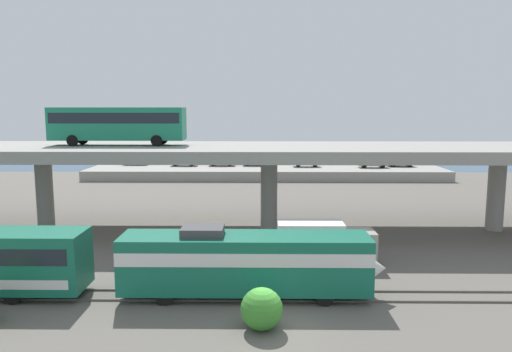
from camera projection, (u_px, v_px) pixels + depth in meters
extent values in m
plane|color=#605B54|center=(274.00, 327.00, 24.43)|extent=(260.00, 260.00, 0.00)
cube|color=#59544C|center=(273.00, 301.00, 27.62)|extent=(110.00, 0.12, 0.12)
cube|color=#59544C|center=(272.00, 291.00, 29.15)|extent=(110.00, 0.12, 0.12)
cube|color=#14664C|center=(245.00, 262.00, 28.12)|extent=(14.36, 3.00, 3.20)
cube|color=silver|center=(245.00, 253.00, 28.04)|extent=(14.36, 3.04, 0.77)
cone|color=silver|center=(369.00, 268.00, 28.08)|extent=(1.96, 2.85, 2.85)
cube|color=black|center=(344.00, 248.00, 27.93)|extent=(1.96, 2.70, 1.02)
cube|color=#3F3F42|center=(203.00, 231.00, 27.90)|extent=(2.40, 1.80, 0.50)
cylinder|color=black|center=(319.00, 281.00, 29.63)|extent=(0.96, 0.18, 0.96)
cylinder|color=black|center=(325.00, 298.00, 26.95)|extent=(0.96, 0.18, 0.96)
cylinder|color=black|center=(173.00, 280.00, 29.74)|extent=(0.96, 0.18, 0.96)
cylinder|color=black|center=(164.00, 297.00, 27.07)|extent=(0.96, 0.18, 0.96)
cylinder|color=black|center=(35.00, 280.00, 29.86)|extent=(0.92, 0.18, 0.92)
cylinder|color=black|center=(12.00, 297.00, 27.18)|extent=(0.92, 0.18, 0.92)
cube|color=gray|center=(269.00, 152.00, 43.25)|extent=(96.00, 12.23, 1.01)
cylinder|color=gray|center=(45.00, 193.00, 44.04)|extent=(1.50, 1.50, 6.59)
cylinder|color=gray|center=(269.00, 194.00, 43.78)|extent=(1.50, 1.50, 6.59)
cylinder|color=gray|center=(496.00, 194.00, 43.51)|extent=(1.50, 1.50, 6.59)
cube|color=#197A56|center=(118.00, 124.00, 43.65)|extent=(12.00, 2.55, 2.90)
cube|color=black|center=(118.00, 118.00, 43.58)|extent=(11.52, 2.59, 0.93)
cube|color=black|center=(52.00, 120.00, 43.68)|extent=(0.08, 2.30, 1.74)
cylinder|color=black|center=(72.00, 141.00, 42.70)|extent=(1.00, 0.26, 1.00)
cylinder|color=black|center=(83.00, 139.00, 45.10)|extent=(1.00, 0.26, 1.00)
cylinder|color=black|center=(157.00, 141.00, 42.61)|extent=(1.00, 0.26, 1.00)
cylinder|color=black|center=(162.00, 139.00, 45.01)|extent=(1.00, 0.26, 1.00)
cube|color=#9E998C|center=(360.00, 245.00, 34.06)|extent=(2.00, 2.30, 2.00)
cube|color=silver|center=(310.00, 240.00, 34.06)|extent=(4.60, 2.30, 2.60)
cylinder|color=black|center=(353.00, 254.00, 35.28)|extent=(0.88, 0.28, 0.88)
cylinder|color=black|center=(358.00, 263.00, 33.12)|extent=(0.88, 0.28, 0.88)
cylinder|color=black|center=(295.00, 253.00, 35.34)|extent=(0.88, 0.28, 0.88)
cylinder|color=black|center=(297.00, 263.00, 33.18)|extent=(0.88, 0.28, 0.88)
cube|color=gray|center=(266.00, 171.00, 78.79)|extent=(56.15, 13.13, 1.53)
cube|color=#B7B7BC|center=(184.00, 162.00, 79.64)|extent=(4.31, 1.86, 0.70)
cube|color=#1E232B|center=(185.00, 158.00, 79.55)|extent=(1.90, 1.64, 0.48)
cylinder|color=black|center=(175.00, 165.00, 78.83)|extent=(0.64, 0.20, 0.64)
cylinder|color=black|center=(177.00, 163.00, 80.58)|extent=(0.64, 0.20, 0.64)
cylinder|color=black|center=(191.00, 165.00, 78.79)|extent=(0.64, 0.20, 0.64)
cylinder|color=black|center=(193.00, 163.00, 80.54)|extent=(0.64, 0.20, 0.64)
cube|color=maroon|center=(222.00, 162.00, 79.69)|extent=(4.26, 1.85, 0.70)
cube|color=#1E232B|center=(220.00, 158.00, 79.61)|extent=(1.87, 1.63, 0.48)
cylinder|color=black|center=(230.00, 163.00, 80.59)|extent=(0.64, 0.20, 0.64)
cylinder|color=black|center=(229.00, 165.00, 78.85)|extent=(0.64, 0.20, 0.64)
cylinder|color=black|center=(214.00, 163.00, 80.63)|extent=(0.64, 0.20, 0.64)
cylinder|color=black|center=(213.00, 165.00, 78.88)|extent=(0.64, 0.20, 0.64)
cube|color=#B7B7BC|center=(391.00, 161.00, 81.37)|extent=(4.23, 1.77, 0.70)
cube|color=#1E232B|center=(390.00, 157.00, 81.29)|extent=(1.86, 1.56, 0.48)
cylinder|color=black|center=(398.00, 162.00, 82.23)|extent=(0.64, 0.20, 0.64)
cylinder|color=black|center=(401.00, 163.00, 80.57)|extent=(0.64, 0.20, 0.64)
cylinder|color=black|center=(382.00, 162.00, 82.27)|extent=(0.64, 0.20, 0.64)
cylinder|color=black|center=(385.00, 163.00, 80.60)|extent=(0.64, 0.20, 0.64)
cube|color=black|center=(255.00, 162.00, 79.86)|extent=(4.15, 1.79, 0.70)
cube|color=#1E232B|center=(254.00, 158.00, 79.78)|extent=(1.83, 1.57, 0.48)
cylinder|color=black|center=(263.00, 163.00, 80.73)|extent=(0.64, 0.20, 0.64)
cylinder|color=black|center=(263.00, 164.00, 79.05)|extent=(0.64, 0.20, 0.64)
cylinder|color=black|center=(248.00, 163.00, 80.76)|extent=(0.64, 0.20, 0.64)
cylinder|color=black|center=(247.00, 164.00, 79.08)|extent=(0.64, 0.20, 0.64)
cube|color=silver|center=(306.00, 163.00, 78.36)|extent=(4.37, 1.78, 0.70)
cube|color=#1E232B|center=(305.00, 159.00, 78.28)|extent=(1.92, 1.57, 0.48)
cylinder|color=black|center=(314.00, 164.00, 79.23)|extent=(0.64, 0.20, 0.64)
cylinder|color=black|center=(315.00, 165.00, 77.55)|extent=(0.64, 0.20, 0.64)
cylinder|color=black|center=(297.00, 164.00, 79.26)|extent=(0.64, 0.20, 0.64)
cylinder|color=black|center=(298.00, 165.00, 77.59)|extent=(0.64, 0.20, 0.64)
cube|color=#9E998C|center=(400.00, 162.00, 78.75)|extent=(4.34, 1.81, 0.70)
cube|color=#1E232B|center=(402.00, 159.00, 78.67)|extent=(1.91, 1.59, 0.48)
cylinder|color=black|center=(393.00, 165.00, 77.97)|extent=(0.64, 0.20, 0.64)
cylinder|color=black|center=(391.00, 164.00, 79.67)|extent=(0.64, 0.20, 0.64)
cylinder|color=black|center=(410.00, 165.00, 77.94)|extent=(0.64, 0.20, 0.64)
cylinder|color=black|center=(407.00, 164.00, 79.64)|extent=(0.64, 0.20, 0.64)
cube|color=navy|center=(136.00, 161.00, 81.12)|extent=(4.09, 1.77, 0.70)
cube|color=#1E232B|center=(137.00, 157.00, 81.04)|extent=(1.80, 1.56, 0.48)
cylinder|color=black|center=(127.00, 163.00, 80.35)|extent=(0.64, 0.20, 0.64)
cylinder|color=black|center=(130.00, 162.00, 82.02)|extent=(0.64, 0.20, 0.64)
cylinder|color=black|center=(142.00, 164.00, 80.32)|extent=(0.64, 0.20, 0.64)
cylinder|color=black|center=(145.00, 162.00, 81.99)|extent=(0.64, 0.20, 0.64)
cube|color=#9E998C|center=(373.00, 164.00, 77.18)|extent=(4.67, 1.72, 0.70)
cube|color=#1E232B|center=(371.00, 160.00, 77.10)|extent=(2.05, 1.51, 0.48)
cylinder|color=black|center=(380.00, 165.00, 78.02)|extent=(0.64, 0.20, 0.64)
cylinder|color=black|center=(383.00, 166.00, 76.40)|extent=(0.64, 0.20, 0.64)
cylinder|color=black|center=(362.00, 165.00, 78.06)|extent=(0.64, 0.20, 0.64)
cylinder|color=black|center=(365.00, 166.00, 76.44)|extent=(0.64, 0.20, 0.64)
cube|color=#2D5170|center=(265.00, 161.00, 101.67)|extent=(140.00, 36.00, 0.01)
sphere|color=#39862D|center=(262.00, 309.00, 24.08)|extent=(2.12, 2.12, 2.12)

